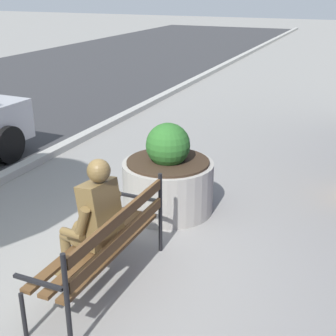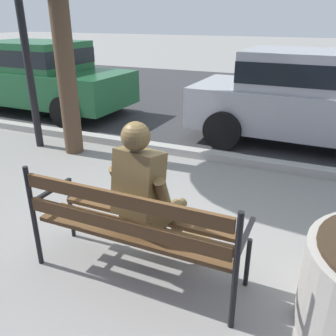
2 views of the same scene
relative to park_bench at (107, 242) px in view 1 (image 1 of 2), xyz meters
name	(u,v)px [view 1 (image 1 of 2)]	position (x,y,z in m)	size (l,w,h in m)	color
ground_plane	(110,288)	(0.02, 0.00, -0.54)	(80.00, 80.00, 0.00)	gray
park_bench	(107,242)	(0.00, 0.00, 0.00)	(1.81, 0.55, 0.95)	brown
bronze_statue_seated	(91,223)	(0.07, 0.21, 0.12)	(0.74, 0.79, 1.37)	brown
concrete_planter	(168,179)	(1.88, 0.17, -0.10)	(1.20, 1.20, 1.20)	#A8A399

